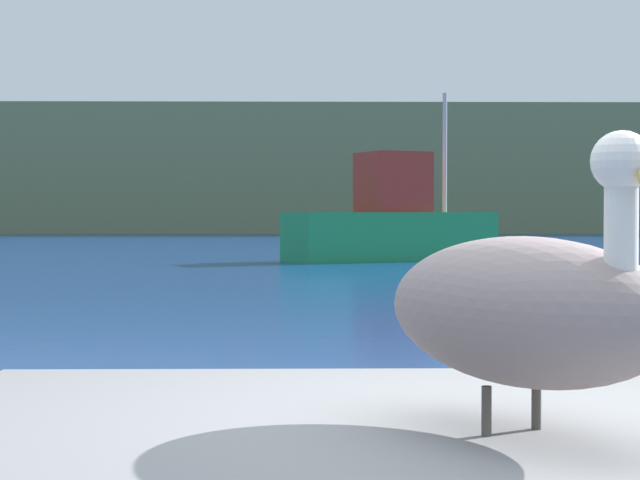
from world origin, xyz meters
TOP-DOWN VIEW (x-y plane):
  - hillside_backdrop at (0.00, 66.17)m, footprint 140.00×11.47m
  - pelican at (-0.06, -0.36)m, footprint 1.02×1.34m
  - fishing_boat_green at (1.63, 25.26)m, footprint 5.81×3.90m

SIDE VIEW (x-z plane):
  - fishing_boat_green at x=1.63m, z-range -1.27..3.22m
  - pelican at x=-0.06m, z-range 0.56..1.43m
  - hillside_backdrop at x=0.00m, z-range 0.00..7.74m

